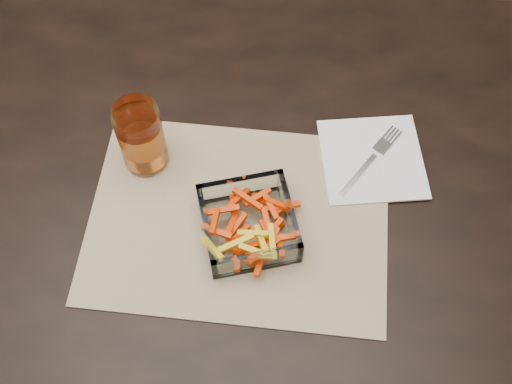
% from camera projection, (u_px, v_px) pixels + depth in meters
% --- Properties ---
extents(dining_table, '(1.60, 0.90, 0.75)m').
position_uv_depth(dining_table, '(179.00, 224.00, 1.07)').
color(dining_table, black).
rests_on(dining_table, ground).
extents(placemat, '(0.47, 0.36, 0.00)m').
position_uv_depth(placemat, '(238.00, 219.00, 0.97)').
color(placemat, tan).
rests_on(placemat, dining_table).
extents(glass_bowl, '(0.16, 0.16, 0.05)m').
position_uv_depth(glass_bowl, '(249.00, 225.00, 0.94)').
color(glass_bowl, white).
rests_on(glass_bowl, placemat).
extents(tumbler, '(0.07, 0.07, 0.12)m').
position_uv_depth(tumbler, '(142.00, 139.00, 0.97)').
color(tumbler, white).
rests_on(tumbler, placemat).
extents(napkin, '(0.18, 0.18, 0.00)m').
position_uv_depth(napkin, '(372.00, 159.00, 1.02)').
color(napkin, white).
rests_on(napkin, placemat).
extents(fork, '(0.11, 0.14, 0.00)m').
position_uv_depth(fork, '(372.00, 159.00, 1.02)').
color(fork, silver).
rests_on(fork, napkin).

